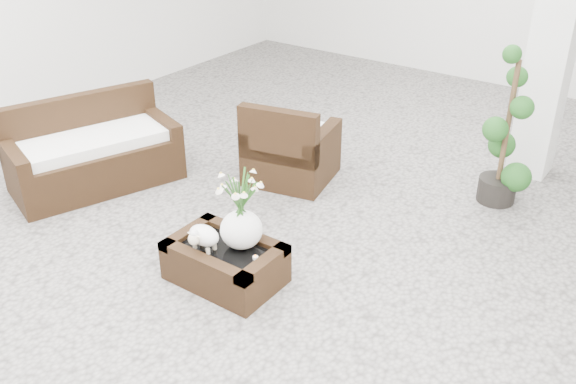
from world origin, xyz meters
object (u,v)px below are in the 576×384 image
Objects in this scene: coffee_table at (225,264)px; topiary at (507,129)px; loveseat at (93,145)px; armchair at (291,139)px.

topiary is (1.33, 2.62, 0.62)m from coffee_table.
loveseat is at bearing 166.84° from coffee_table.
topiary is (3.55, 2.10, 0.33)m from loveseat.
armchair reaches higher than coffee_table.
armchair is 0.58× the size of topiary.
loveseat reaches higher than coffee_table.
armchair is 2.15m from topiary.
coffee_table is 1.96m from armchair.
armchair is at bearing 109.20° from coffee_table.
armchair is at bearing -30.48° from loveseat.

